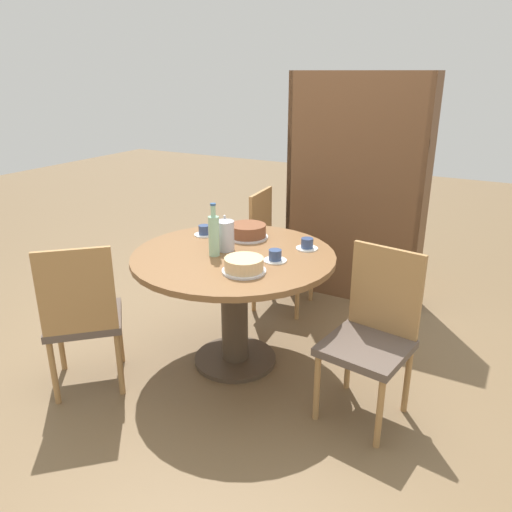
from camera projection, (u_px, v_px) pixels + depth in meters
name	position (u px, v px, depth m)	size (l,w,h in m)	color
ground_plane	(235.00, 360.00, 3.29)	(14.00, 14.00, 0.00)	brown
dining_table	(234.00, 280.00, 3.09)	(1.24, 1.24, 0.75)	#473828
chair_a	(372.00, 332.00, 2.66)	(0.48, 0.48, 0.93)	#A87A47
chair_b	(276.00, 248.00, 3.92)	(0.46, 0.46, 0.93)	#A87A47
chair_c	(82.00, 315.00, 2.85)	(0.59, 0.59, 0.93)	#A87A47
bookshelf	(354.00, 198.00, 4.00)	(1.10, 0.28, 1.80)	brown
coffee_pot	(225.00, 234.00, 3.06)	(0.11, 0.11, 0.22)	silver
water_bottle	(214.00, 235.00, 2.95)	(0.07, 0.07, 0.32)	#99C6A3
cake_main	(248.00, 231.00, 3.30)	(0.27, 0.27, 0.09)	silver
cake_second	(244.00, 265.00, 2.74)	(0.25, 0.25, 0.08)	silver
cup_a	(204.00, 231.00, 3.36)	(0.14, 0.14, 0.07)	white
cup_b	(307.00, 245.00, 3.10)	(0.14, 0.14, 0.07)	white
cup_c	(275.00, 257.00, 2.90)	(0.14, 0.14, 0.07)	white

